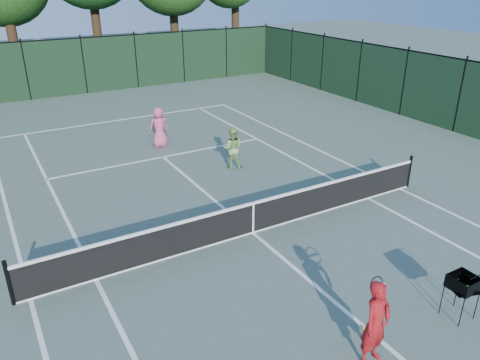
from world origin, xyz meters
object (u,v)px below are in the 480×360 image
coach (376,323)px  player_pink (159,127)px  player_green (232,148)px  ball_hopper (463,283)px  loose_ball_midcourt (364,328)px

coach → player_pink: 12.41m
player_pink → player_green: 3.64m
player_pink → coach: bearing=93.6°
coach → ball_hopper: 2.32m
player_pink → player_green: bearing=119.9°
ball_hopper → player_green: bearing=107.4°
ball_hopper → loose_ball_midcourt: 2.12m
player_green → ball_hopper: 9.01m
player_green → ball_hopper: bearing=122.2°
player_pink → loose_ball_midcourt: (-0.40, -11.74, -0.76)m
coach → loose_ball_midcourt: bearing=44.1°
player_green → loose_ball_midcourt: 8.59m
player_green → player_pink: bearing=-36.0°
loose_ball_midcourt → coach: bearing=-125.2°
player_green → ball_hopper: size_ratio=1.54×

